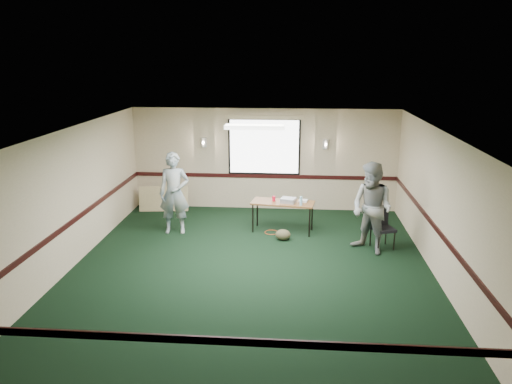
# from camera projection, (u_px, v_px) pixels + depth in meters

# --- Properties ---
(ground) EXTENTS (8.00, 8.00, 0.00)m
(ground) POSITION_uv_depth(u_px,v_px,m) (251.00, 269.00, 9.74)
(ground) COLOR black
(ground) RESTS_ON ground
(room_shell) EXTENTS (8.00, 8.02, 8.00)m
(room_shell) POSITION_uv_depth(u_px,v_px,m) (259.00, 166.00, 11.36)
(room_shell) COLOR tan
(room_shell) RESTS_ON ground
(folding_table) EXTENTS (1.52, 0.80, 0.72)m
(folding_table) POSITION_uv_depth(u_px,v_px,m) (283.00, 204.00, 11.63)
(folding_table) COLOR #5C321A
(folding_table) RESTS_ON ground
(projector) EXTENTS (0.38, 0.35, 0.11)m
(projector) POSITION_uv_depth(u_px,v_px,m) (288.00, 200.00, 11.55)
(projector) COLOR gray
(projector) RESTS_ON folding_table
(game_console) EXTENTS (0.23, 0.20, 0.05)m
(game_console) POSITION_uv_depth(u_px,v_px,m) (303.00, 201.00, 11.63)
(game_console) COLOR silver
(game_console) RESTS_ON folding_table
(red_cup) EXTENTS (0.08, 0.08, 0.12)m
(red_cup) POSITION_uv_depth(u_px,v_px,m) (274.00, 199.00, 11.67)
(red_cup) COLOR red
(red_cup) RESTS_ON folding_table
(water_bottle) EXTENTS (0.06, 0.06, 0.21)m
(water_bottle) POSITION_uv_depth(u_px,v_px,m) (301.00, 201.00, 11.34)
(water_bottle) COLOR #89C4E1
(water_bottle) RESTS_ON folding_table
(duffel_bag) EXTENTS (0.37, 0.29, 0.24)m
(duffel_bag) POSITION_uv_depth(u_px,v_px,m) (283.00, 235.00, 11.23)
(duffel_bag) COLOR #453E27
(duffel_bag) RESTS_ON ground
(cable_coil) EXTENTS (0.39, 0.39, 0.02)m
(cable_coil) POSITION_uv_depth(u_px,v_px,m) (271.00, 232.00, 11.71)
(cable_coil) COLOR #B94217
(cable_coil) RESTS_ON ground
(folded_table) EXTENTS (1.30, 0.34, 0.66)m
(folded_table) POSITION_uv_depth(u_px,v_px,m) (164.00, 199.00, 13.27)
(folded_table) COLOR tan
(folded_table) RESTS_ON ground
(conference_chair) EXTENTS (0.56, 0.57, 0.90)m
(conference_chair) POSITION_uv_depth(u_px,v_px,m) (381.00, 224.00, 10.74)
(conference_chair) COLOR black
(conference_chair) RESTS_ON ground
(person_left) EXTENTS (0.74, 0.52, 1.91)m
(person_left) POSITION_uv_depth(u_px,v_px,m) (174.00, 193.00, 11.50)
(person_left) COLOR #395B7E
(person_left) RESTS_ON ground
(person_right) EXTENTS (1.18, 1.18, 1.93)m
(person_right) POSITION_uv_depth(u_px,v_px,m) (372.00, 208.00, 10.33)
(person_right) COLOR #6784A1
(person_right) RESTS_ON ground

